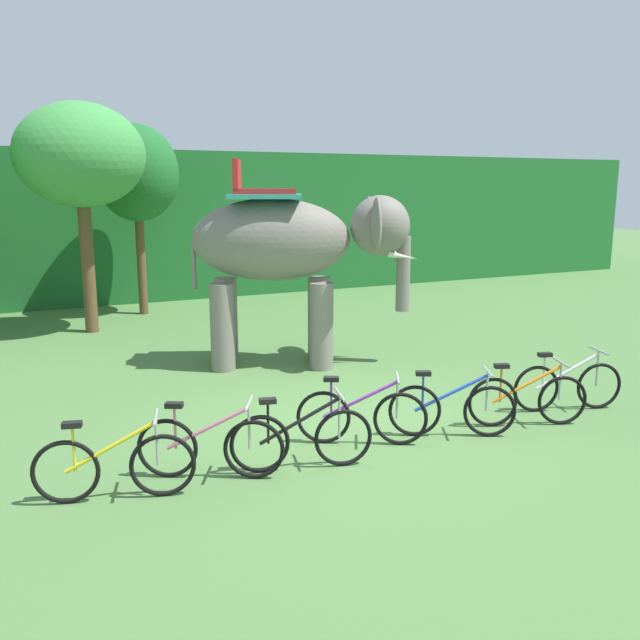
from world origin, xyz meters
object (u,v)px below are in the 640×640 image
object	(u,v)px
bike_pink	(210,446)
bike_white	(568,385)
bike_black	(302,438)
bike_orange	(527,399)
bike_blue	(452,409)
tree_far_right	(80,157)
tree_right	(137,174)
bike_purple	(362,416)
bike_yellow	(114,466)
elephant	(290,248)

from	to	relation	value
bike_pink	bike_white	xyz separation A→B (m)	(5.51, -0.00, 0.00)
bike_pink	bike_black	world-z (taller)	same
bike_orange	bike_pink	bearing A→B (deg)	176.88
bike_blue	bike_orange	distance (m)	1.21
tree_far_right	bike_orange	bearing A→B (deg)	-62.45
tree_right	bike_white	xyz separation A→B (m)	(4.23, -10.56, -3.23)
tree_far_right	bike_white	world-z (taller)	tree_far_right
bike_orange	bike_purple	bearing A→B (deg)	170.64
bike_black	bike_blue	size ratio (longest dim) A/B	1.08
bike_yellow	bike_purple	world-z (taller)	same
bike_orange	bike_white	distance (m)	1.04
tree_right	bike_orange	size ratio (longest dim) A/B	3.01
bike_pink	bike_white	bearing A→B (deg)	-0.00
bike_blue	bike_orange	size ratio (longest dim) A/B	0.96
elephant	bike_blue	bearing A→B (deg)	-83.70
bike_yellow	bike_purple	bearing A→B (deg)	4.48
bike_black	bike_orange	size ratio (longest dim) A/B	1.03
tree_far_right	bike_white	distance (m)	11.12
bike_white	bike_blue	bearing A→B (deg)	-176.76
tree_right	bike_purple	size ratio (longest dim) A/B	3.20
tree_far_right	bike_blue	world-z (taller)	tree_far_right
tree_far_right	tree_right	xyz separation A→B (m)	(1.52, 1.73, -0.34)
bike_pink	bike_blue	world-z (taller)	same
bike_pink	bike_blue	size ratio (longest dim) A/B	1.00
bike_pink	bike_orange	xyz separation A→B (m)	(4.50, -0.25, 0.00)
bike_orange	bike_yellow	bearing A→B (deg)	178.42
tree_far_right	elephant	bearing A→B (deg)	-56.33
bike_purple	bike_orange	size ratio (longest dim) A/B	0.94
bike_pink	bike_black	size ratio (longest dim) A/B	0.92
bike_yellow	bike_orange	xyz separation A→B (m)	(5.58, -0.15, 0.00)
bike_purple	bike_white	xyz separation A→B (m)	(3.44, -0.16, 0.00)
tree_far_right	bike_blue	size ratio (longest dim) A/B	3.32
elephant	bike_yellow	bearing A→B (deg)	-131.83
elephant	bike_blue	xyz separation A→B (m)	(0.48, -4.38, -1.82)
bike_yellow	bike_black	size ratio (longest dim) A/B	1.00
bike_purple	tree_far_right	bearing A→B (deg)	104.88
bike_yellow	bike_purple	distance (m)	3.16
bike_purple	bike_blue	size ratio (longest dim) A/B	0.98
tree_far_right	bike_yellow	xyz separation A→B (m)	(-0.84, -8.92, -3.56)
bike_pink	tree_far_right	bearing A→B (deg)	91.54
bike_pink	bike_black	bearing A→B (deg)	-12.44
bike_orange	bike_white	size ratio (longest dim) A/B	0.98
tree_far_right	bike_pink	bearing A→B (deg)	-88.46
bike_black	bike_purple	xyz separation A→B (m)	(1.02, 0.39, 0.00)
elephant	bike_orange	size ratio (longest dim) A/B	2.60
bike_yellow	bike_white	bearing A→B (deg)	0.80
bike_yellow	bike_white	xyz separation A→B (m)	(6.58, 0.09, 0.00)
tree_far_right	tree_right	world-z (taller)	tree_far_right
bike_yellow	bike_black	xyz separation A→B (m)	(2.12, -0.14, 0.00)
bike_blue	bike_pink	bearing A→B (deg)	177.82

